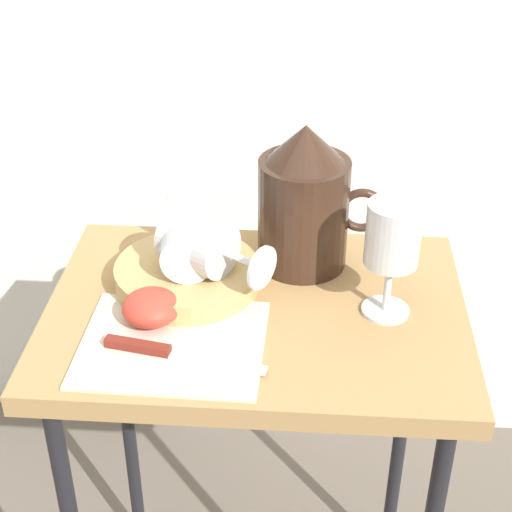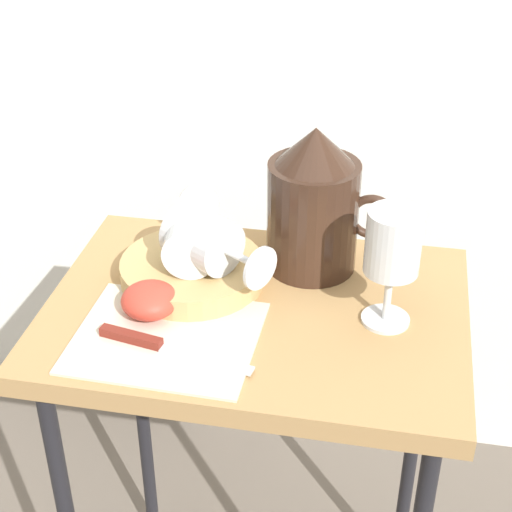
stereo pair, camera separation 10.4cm
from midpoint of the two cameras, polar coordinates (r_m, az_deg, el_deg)
curtain_drape at (r=1.49m, az=6.25°, el=15.51°), size 2.40×0.03×1.84m
table at (r=1.13m, az=2.64°, el=-7.00°), size 0.57×0.40×0.71m
linen_napkin at (r=1.02m, az=-3.53°, el=-5.90°), size 0.24×0.20×0.00m
basket_tray at (r=1.12m, az=-1.94°, el=-1.20°), size 0.20×0.20×0.03m
pitcher at (r=1.13m, az=6.74°, el=3.02°), size 0.18×0.13×0.21m
wine_glass_upright at (r=1.02m, az=12.62°, el=0.49°), size 0.07×0.07×0.16m
wine_glass_tipped_near at (r=1.08m, az=-0.97°, el=1.02°), size 0.17×0.14×0.08m
wine_glass_tipped_far at (r=1.09m, az=-1.87°, el=1.17°), size 0.09×0.16×0.07m
apple_half_left at (r=1.05m, az=-4.79°, el=-3.25°), size 0.08×0.08×0.04m
knife at (r=1.00m, az=-4.45°, el=-6.34°), size 0.21×0.05×0.01m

